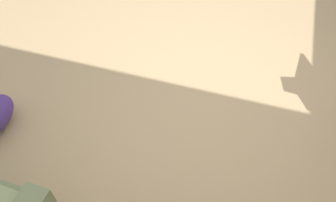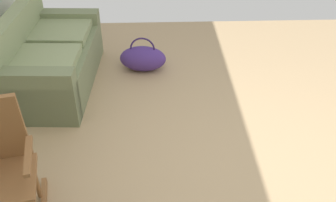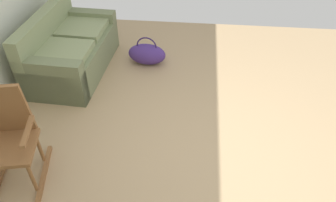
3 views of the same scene
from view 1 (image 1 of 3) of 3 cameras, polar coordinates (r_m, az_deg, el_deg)
The scene contains 1 object.
ground_plane at distance 3.51m, azimuth 6.18°, elevation -0.13°, with size 6.47×6.47×0.00m, color tan.
Camera 1 is at (-0.28, 2.24, 2.69)m, focal length 36.94 mm.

